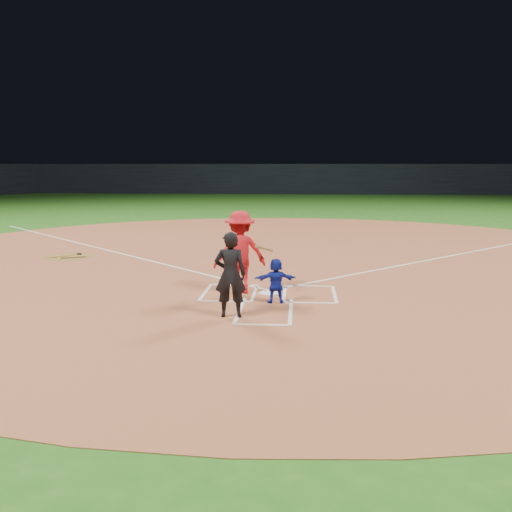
# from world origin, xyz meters

# --- Properties ---
(ground) EXTENTS (120.00, 120.00, 0.00)m
(ground) POSITION_xyz_m (0.00, 0.00, 0.00)
(ground) COLOR #205515
(ground) RESTS_ON ground
(home_plate_dirt) EXTENTS (28.00, 28.00, 0.01)m
(home_plate_dirt) POSITION_xyz_m (0.00, 6.00, 0.01)
(home_plate_dirt) COLOR #985031
(home_plate_dirt) RESTS_ON ground
(stadium_wall_far) EXTENTS (80.00, 1.20, 3.20)m
(stadium_wall_far) POSITION_xyz_m (0.00, 48.00, 1.60)
(stadium_wall_far) COLOR black
(stadium_wall_far) RESTS_ON ground
(home_plate) EXTENTS (0.60, 0.60, 0.02)m
(home_plate) POSITION_xyz_m (0.00, 0.00, 0.02)
(home_plate) COLOR white
(home_plate) RESTS_ON home_plate_dirt
(on_deck_circle) EXTENTS (1.70, 1.70, 0.01)m
(on_deck_circle) POSITION_xyz_m (-7.18, 5.08, 0.02)
(on_deck_circle) COLOR brown
(on_deck_circle) RESTS_ON home_plate_dirt
(on_deck_logo) EXTENTS (0.80, 0.80, 0.00)m
(on_deck_logo) POSITION_xyz_m (-7.18, 5.08, 0.02)
(on_deck_logo) COLOR gold
(on_deck_logo) RESTS_ON on_deck_circle
(on_deck_bat_a) EXTENTS (0.26, 0.83, 0.06)m
(on_deck_bat_a) POSITION_xyz_m (-7.03, 5.33, 0.05)
(on_deck_bat_a) COLOR #A6753C
(on_deck_bat_a) RESTS_ON on_deck_circle
(on_deck_bat_b) EXTENTS (0.63, 0.65, 0.06)m
(on_deck_bat_b) POSITION_xyz_m (-7.38, 4.98, 0.05)
(on_deck_bat_b) COLOR #AA7A3E
(on_deck_bat_b) RESTS_ON on_deck_circle
(on_deck_bat_c) EXTENTS (0.77, 0.46, 0.06)m
(on_deck_bat_c) POSITION_xyz_m (-6.88, 4.78, 0.05)
(on_deck_bat_c) COLOR olive
(on_deck_bat_c) RESTS_ON on_deck_circle
(bat_weight_donut) EXTENTS (0.19, 0.19, 0.05)m
(bat_weight_donut) POSITION_xyz_m (-6.98, 5.48, 0.05)
(bat_weight_donut) COLOR black
(bat_weight_donut) RESTS_ON on_deck_circle
(catcher) EXTENTS (0.99, 0.46, 1.03)m
(catcher) POSITION_xyz_m (0.20, -0.95, 0.53)
(catcher) COLOR #1423A6
(catcher) RESTS_ON home_plate_dirt
(umpire) EXTENTS (0.69, 0.48, 1.78)m
(umpire) POSITION_xyz_m (-0.69, -2.24, 0.90)
(umpire) COLOR black
(umpire) RESTS_ON home_plate_dirt
(chalk_markings) EXTENTS (28.35, 17.32, 0.01)m
(chalk_markings) POSITION_xyz_m (0.00, 5.29, 0.01)
(chalk_markings) COLOR white
(chalk_markings) RESTS_ON home_plate_dirt
(batter_at_plate) EXTENTS (1.54, 1.15, 2.02)m
(batter_at_plate) POSITION_xyz_m (-0.72, -0.01, 1.02)
(batter_at_plate) COLOR red
(batter_at_plate) RESTS_ON home_plate_dirt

